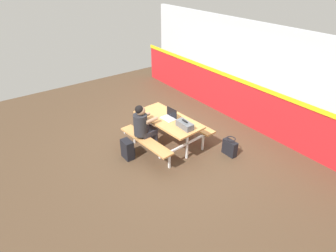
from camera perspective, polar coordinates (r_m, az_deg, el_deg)
ground_plane at (r=6.82m, az=-0.31°, el=-3.86°), size 10.00×10.00×0.02m
accent_backdrop at (r=7.69m, az=13.88°, el=9.84°), size 8.00×0.14×2.60m
picnic_table_main at (r=6.47m, az=-0.00°, el=0.16°), size 1.66×1.67×0.74m
student_nearer at (r=6.22m, az=-4.88°, el=0.14°), size 0.38×0.53×1.21m
laptop_silver at (r=6.38m, az=0.28°, el=1.93°), size 0.34×0.24×0.22m
toolbox_grey at (r=6.01m, az=3.33°, el=0.22°), size 0.40×0.18×0.18m
backpack_dark at (r=6.35m, az=-8.00°, el=-4.62°), size 0.30×0.22×0.44m
tote_bag_bright at (r=6.54m, az=12.15°, el=-4.16°), size 0.34×0.21×0.43m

